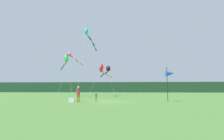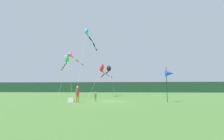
{
  "view_description": "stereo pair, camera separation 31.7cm",
  "coord_description": "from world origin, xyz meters",
  "px_view_note": "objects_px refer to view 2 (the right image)",
  "views": [
    {
      "loc": [
        1.68,
        -18.93,
        1.44
      ],
      "look_at": [
        0.0,
        6.0,
        4.27
      ],
      "focal_mm": 26.38,
      "sensor_mm": 36.0,
      "label": 1
    },
    {
      "loc": [
        2.0,
        -18.91,
        1.44
      ],
      "look_at": [
        0.0,
        6.0,
        4.27
      ],
      "focal_mm": 26.38,
      "sensor_mm": 36.0,
      "label": 2
    }
  ],
  "objects_px": {
    "kite_rainbow": "(72,55)",
    "kite_cyan": "(89,36)",
    "person_child": "(95,96)",
    "cooler_box": "(71,100)",
    "kite_red": "(103,69)",
    "banner_flag_pole": "(169,74)",
    "person_adult": "(77,93)",
    "kite_black": "(108,69)",
    "kite_green": "(66,60)"
  },
  "relations": [
    {
      "from": "kite_rainbow",
      "to": "kite_cyan",
      "type": "xyz_separation_m",
      "value": [
        3.24,
        -1.35,
        3.08
      ]
    },
    {
      "from": "person_child",
      "to": "kite_cyan",
      "type": "distance_m",
      "value": 13.35
    },
    {
      "from": "cooler_box",
      "to": "kite_red",
      "type": "distance_m",
      "value": 14.86
    },
    {
      "from": "banner_flag_pole",
      "to": "kite_cyan",
      "type": "relative_size",
      "value": 0.33
    },
    {
      "from": "kite_red",
      "to": "kite_rainbow",
      "type": "relative_size",
      "value": 0.87
    },
    {
      "from": "person_child",
      "to": "kite_red",
      "type": "xyz_separation_m",
      "value": [
        -1.0,
        12.82,
        4.66
      ]
    },
    {
      "from": "banner_flag_pole",
      "to": "kite_cyan",
      "type": "xyz_separation_m",
      "value": [
        -11.05,
        8.68,
        7.41
      ]
    },
    {
      "from": "person_adult",
      "to": "kite_rainbow",
      "type": "relative_size",
      "value": 0.2
    },
    {
      "from": "kite_cyan",
      "to": "person_adult",
      "type": "bearing_deg",
      "value": -83.44
    },
    {
      "from": "kite_black",
      "to": "kite_cyan",
      "type": "xyz_separation_m",
      "value": [
        -2.63,
        -7.41,
        4.97
      ]
    },
    {
      "from": "kite_red",
      "to": "kite_green",
      "type": "xyz_separation_m",
      "value": [
        -6.62,
        -1.76,
        1.55
      ]
    },
    {
      "from": "cooler_box",
      "to": "kite_green",
      "type": "distance_m",
      "value": 14.76
    },
    {
      "from": "kite_red",
      "to": "kite_cyan",
      "type": "distance_m",
      "value": 7.03
    },
    {
      "from": "cooler_box",
      "to": "person_adult",
      "type": "bearing_deg",
      "value": -16.83
    },
    {
      "from": "kite_cyan",
      "to": "kite_green",
      "type": "height_order",
      "value": "kite_cyan"
    },
    {
      "from": "person_adult",
      "to": "kite_green",
      "type": "bearing_deg",
      "value": 115.55
    },
    {
      "from": "kite_red",
      "to": "kite_green",
      "type": "height_order",
      "value": "kite_green"
    },
    {
      "from": "cooler_box",
      "to": "kite_red",
      "type": "relative_size",
      "value": 0.08
    },
    {
      "from": "kite_red",
      "to": "kite_black",
      "type": "xyz_separation_m",
      "value": [
        0.8,
        3.1,
        0.26
      ]
    },
    {
      "from": "kite_rainbow",
      "to": "banner_flag_pole",
      "type": "bearing_deg",
      "value": -35.09
    },
    {
      "from": "person_child",
      "to": "kite_cyan",
      "type": "xyz_separation_m",
      "value": [
        -2.83,
        8.51,
        9.89
      ]
    },
    {
      "from": "person_child",
      "to": "kite_cyan",
      "type": "bearing_deg",
      "value": 108.39
    },
    {
      "from": "kite_black",
      "to": "kite_cyan",
      "type": "relative_size",
      "value": 0.56
    },
    {
      "from": "cooler_box",
      "to": "kite_cyan",
      "type": "bearing_deg",
      "value": 92.36
    },
    {
      "from": "cooler_box",
      "to": "banner_flag_pole",
      "type": "distance_m",
      "value": 11.06
    },
    {
      "from": "cooler_box",
      "to": "kite_red",
      "type": "bearing_deg",
      "value": 84.1
    },
    {
      "from": "kite_black",
      "to": "banner_flag_pole",
      "type": "bearing_deg",
      "value": -62.4
    },
    {
      "from": "person_child",
      "to": "kite_green",
      "type": "xyz_separation_m",
      "value": [
        -7.61,
        11.06,
        6.21
      ]
    },
    {
      "from": "cooler_box",
      "to": "kite_black",
      "type": "height_order",
      "value": "kite_black"
    },
    {
      "from": "kite_rainbow",
      "to": "kite_green",
      "type": "xyz_separation_m",
      "value": [
        -1.55,
        1.2,
        -0.6
      ]
    },
    {
      "from": "kite_black",
      "to": "kite_cyan",
      "type": "distance_m",
      "value": 9.31
    },
    {
      "from": "kite_rainbow",
      "to": "kite_cyan",
      "type": "distance_m",
      "value": 4.67
    },
    {
      "from": "banner_flag_pole",
      "to": "kite_cyan",
      "type": "height_order",
      "value": "kite_cyan"
    },
    {
      "from": "person_adult",
      "to": "kite_black",
      "type": "distance_m",
      "value": 17.88
    },
    {
      "from": "person_adult",
      "to": "person_child",
      "type": "height_order",
      "value": "person_adult"
    },
    {
      "from": "kite_cyan",
      "to": "person_child",
      "type": "bearing_deg",
      "value": -71.61
    },
    {
      "from": "person_adult",
      "to": "cooler_box",
      "type": "relative_size",
      "value": 2.84
    },
    {
      "from": "person_adult",
      "to": "kite_cyan",
      "type": "bearing_deg",
      "value": 96.56
    },
    {
      "from": "banner_flag_pole",
      "to": "person_adult",
      "type": "bearing_deg",
      "value": -173.51
    },
    {
      "from": "person_child",
      "to": "kite_black",
      "type": "bearing_deg",
      "value": 90.7
    },
    {
      "from": "kite_black",
      "to": "kite_cyan",
      "type": "height_order",
      "value": "kite_cyan"
    },
    {
      "from": "banner_flag_pole",
      "to": "kite_cyan",
      "type": "bearing_deg",
      "value": 141.83
    },
    {
      "from": "kite_red",
      "to": "kite_green",
      "type": "distance_m",
      "value": 7.02
    },
    {
      "from": "kite_red",
      "to": "kite_cyan",
      "type": "height_order",
      "value": "kite_cyan"
    },
    {
      "from": "kite_red",
      "to": "kite_black",
      "type": "relative_size",
      "value": 1.16
    },
    {
      "from": "person_child",
      "to": "banner_flag_pole",
      "type": "relative_size",
      "value": 0.28
    },
    {
      "from": "person_adult",
      "to": "kite_black",
      "type": "bearing_deg",
      "value": 85.01
    },
    {
      "from": "person_adult",
      "to": "banner_flag_pole",
      "type": "height_order",
      "value": "banner_flag_pole"
    },
    {
      "from": "kite_red",
      "to": "kite_cyan",
      "type": "bearing_deg",
      "value": -113.0
    },
    {
      "from": "cooler_box",
      "to": "kite_cyan",
      "type": "distance_m",
      "value": 14.05
    }
  ]
}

